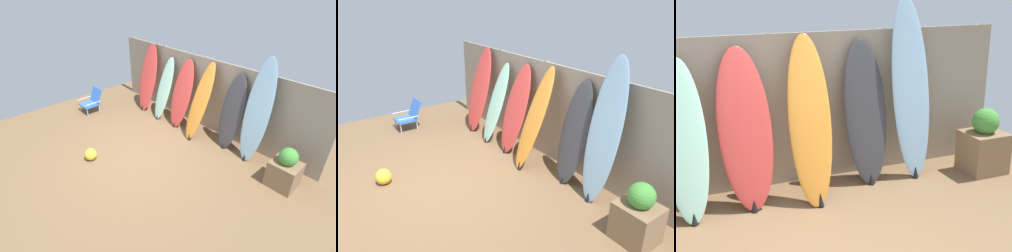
{
  "view_description": "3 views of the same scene",
  "coord_description": "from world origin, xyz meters",
  "views": [
    {
      "loc": [
        3.85,
        -2.76,
        3.53
      ],
      "look_at": [
        0.39,
        0.45,
        0.73
      ],
      "focal_mm": 28.0,
      "sensor_mm": 36.0,
      "label": 1
    },
    {
      "loc": [
        4.37,
        -1.9,
        2.99
      ],
      "look_at": [
        0.23,
        0.98,
        0.88
      ],
      "focal_mm": 35.0,
      "sensor_mm": 36.0,
      "label": 2
    },
    {
      "loc": [
        -1.21,
        -3.13,
        2.37
      ],
      "look_at": [
        0.49,
        0.98,
        0.97
      ],
      "focal_mm": 50.0,
      "sensor_mm": 36.0,
      "label": 3
    }
  ],
  "objects": [
    {
      "name": "surfboard_seafoam_1",
      "position": [
        -0.99,
        1.59,
        0.8
      ],
      "size": [
        0.45,
        0.63,
        1.63
      ],
      "color": "#9ED6BC",
      "rests_on": "ground"
    },
    {
      "name": "fence_back",
      "position": [
        -0.0,
        2.01,
        0.9
      ],
      "size": [
        6.08,
        0.11,
        1.8
      ],
      "color": "gray",
      "rests_on": "ground"
    },
    {
      "name": "surfboard_orange_3",
      "position": [
        0.32,
        1.52,
        0.9
      ],
      "size": [
        0.57,
        0.79,
        1.82
      ],
      "color": "orange",
      "rests_on": "ground"
    },
    {
      "name": "surfboard_red_2",
      "position": [
        -0.37,
        1.63,
        0.85
      ],
      "size": [
        0.59,
        0.62,
        1.71
      ],
      "color": "#D13D38",
      "rests_on": "ground"
    },
    {
      "name": "surfboard_skyblue_5",
      "position": [
        1.67,
        1.69,
        1.08
      ],
      "size": [
        0.55,
        0.5,
        2.19
      ],
      "color": "#8CB7D6",
      "rests_on": "ground"
    },
    {
      "name": "surfboard_charcoal_4",
      "position": [
        1.08,
        1.72,
        0.85
      ],
      "size": [
        0.54,
        0.46,
        1.72
      ],
      "color": "#38383D",
      "rests_on": "ground"
    },
    {
      "name": "planter_box",
      "position": [
        2.58,
        1.36,
        0.36
      ],
      "size": [
        0.51,
        0.47,
        0.84
      ],
      "color": "#846647",
      "rests_on": "ground"
    }
  ]
}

